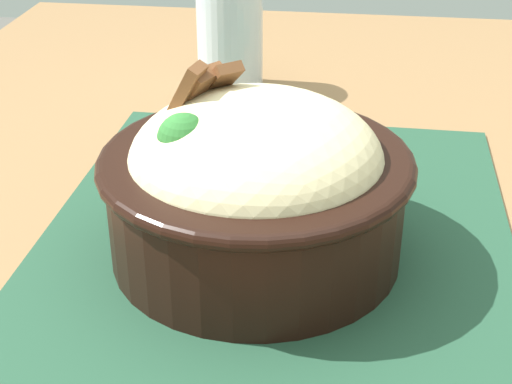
% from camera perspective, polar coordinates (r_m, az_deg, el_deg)
% --- Properties ---
extents(table, '(1.26, 0.93, 0.75)m').
position_cam_1_polar(table, '(0.62, 4.01, -9.03)').
color(table, olive).
rests_on(table, ground_plane).
extents(placemat, '(0.42, 0.36, 0.00)m').
position_cam_1_polar(placemat, '(0.60, 1.64, -2.85)').
color(placemat, '#1E422D').
rests_on(placemat, table).
extents(bowl, '(0.25, 0.25, 0.14)m').
position_cam_1_polar(bowl, '(0.54, -0.05, 0.72)').
color(bowl, black).
rests_on(bowl, placemat).
extents(fork, '(0.05, 0.13, 0.00)m').
position_cam_1_polar(fork, '(0.67, 3.37, 1.26)').
color(fork, '#B4B4B4').
rests_on(fork, placemat).
extents(drinking_glass, '(0.07, 0.07, 0.12)m').
position_cam_1_polar(drinking_glass, '(0.85, -1.93, 10.79)').
color(drinking_glass, silver).
rests_on(drinking_glass, table).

